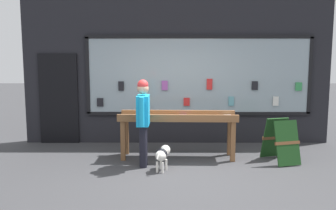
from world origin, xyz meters
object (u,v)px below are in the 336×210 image
object	(u,v)px
person_browsing	(143,116)
sandwich_board_sign	(281,140)
display_table_main	(178,122)
small_dog	(162,154)

from	to	relation	value
person_browsing	sandwich_board_sign	xyz separation A→B (m)	(2.65, 0.31, -0.52)
display_table_main	sandwich_board_sign	size ratio (longest dim) A/B	2.85
display_table_main	small_dog	bearing A→B (deg)	-108.63
small_dog	display_table_main	bearing A→B (deg)	-0.17
small_dog	person_browsing	bearing A→B (deg)	72.42
person_browsing	small_dog	world-z (taller)	person_browsing
small_dog	sandwich_board_sign	distance (m)	2.37
display_table_main	sandwich_board_sign	bearing A→B (deg)	-8.04
small_dog	sandwich_board_sign	bearing A→B (deg)	-57.48
display_table_main	small_dog	world-z (taller)	display_table_main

